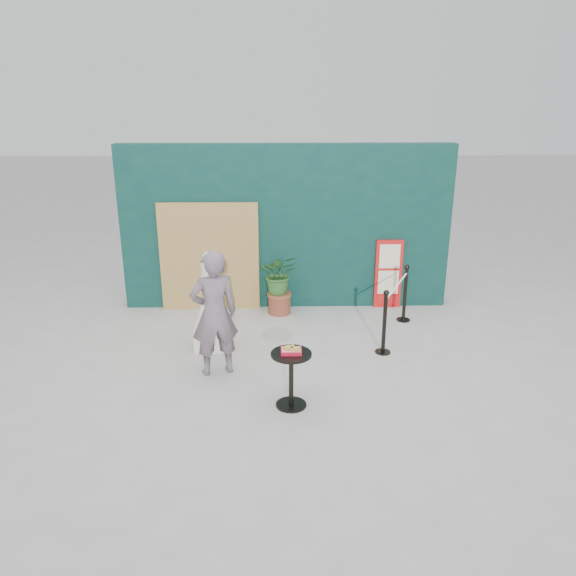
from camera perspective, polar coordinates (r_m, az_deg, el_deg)
The scene contains 10 objects.
ground at distance 7.92m, azimuth 0.17°, elevation -9.74°, with size 60.00×60.00×0.00m, color #ADAAA5.
back_wall at distance 10.34m, azimuth -0.21°, elevation 6.18°, with size 6.00×0.30×3.00m, color #092B2A.
bamboo_fence at distance 10.34m, azimuth -7.98°, elevation 3.13°, with size 1.80×0.08×2.00m, color tan.
woman at distance 7.91m, azimuth -7.50°, elevation -2.59°, with size 0.67×0.44×1.83m, color slate.
menu_board at distance 10.58m, azimuth 10.16°, elevation 1.40°, with size 0.50×0.07×1.30m.
statue at distance 8.84m, azimuth -7.81°, elevation -2.14°, with size 0.61×0.61×1.57m.
cafe_table at distance 7.19m, azimuth 0.33°, elevation -8.43°, with size 0.52×0.52×0.75m.
food_basket at distance 7.06m, azimuth 0.35°, elevation -6.34°, with size 0.26×0.19×0.11m.
planter at distance 10.11m, azimuth -0.90°, elevation 0.90°, with size 0.66×0.58×1.13m.
stanchion_barrier at distance 9.38m, azimuth 10.86°, elevation -1.98°, with size 0.84×1.54×1.03m.
Camera 1 is at (-0.16, -6.93, 3.83)m, focal length 35.00 mm.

